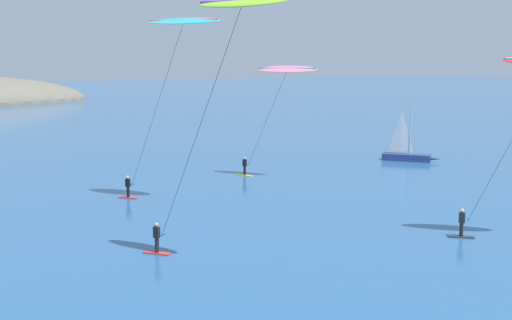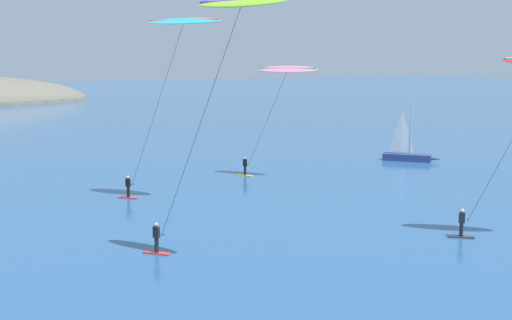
{
  "view_description": "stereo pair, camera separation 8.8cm",
  "coord_description": "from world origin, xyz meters",
  "px_view_note": "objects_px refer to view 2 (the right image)",
  "views": [
    {
      "loc": [
        -19.73,
        -10.27,
        10.26
      ],
      "look_at": [
        2.16,
        24.28,
        3.85
      ],
      "focal_mm": 45.0,
      "sensor_mm": 36.0,
      "label": 1
    },
    {
      "loc": [
        -19.66,
        -10.31,
        10.26
      ],
      "look_at": [
        2.16,
        24.28,
        3.85
      ],
      "focal_mm": 45.0,
      "sensor_mm": 36.0,
      "label": 2
    }
  ],
  "objects_px": {
    "kitesurfer_pink": "(284,78)",
    "sailboat_near": "(410,155)",
    "kitesurfer_lime": "(232,30)",
    "kitesurfer_cyan": "(180,33)"
  },
  "relations": [
    {
      "from": "kitesurfer_pink",
      "to": "kitesurfer_lime",
      "type": "bearing_deg",
      "value": -130.48
    },
    {
      "from": "kitesurfer_cyan",
      "to": "kitesurfer_pink",
      "type": "bearing_deg",
      "value": 19.13
    },
    {
      "from": "kitesurfer_lime",
      "to": "sailboat_near",
      "type": "bearing_deg",
      "value": 31.39
    },
    {
      "from": "kitesurfer_lime",
      "to": "kitesurfer_cyan",
      "type": "bearing_deg",
      "value": 73.6
    },
    {
      "from": "sailboat_near",
      "to": "kitesurfer_lime",
      "type": "height_order",
      "value": "kitesurfer_lime"
    },
    {
      "from": "sailboat_near",
      "to": "kitesurfer_cyan",
      "type": "height_order",
      "value": "kitesurfer_cyan"
    },
    {
      "from": "sailboat_near",
      "to": "kitesurfer_cyan",
      "type": "bearing_deg",
      "value": -169.57
    },
    {
      "from": "kitesurfer_pink",
      "to": "sailboat_near",
      "type": "bearing_deg",
      "value": 3.98
    },
    {
      "from": "sailboat_near",
      "to": "kitesurfer_lime",
      "type": "xyz_separation_m",
      "value": [
        -32.55,
        -19.86,
        10.98
      ]
    },
    {
      "from": "sailboat_near",
      "to": "kitesurfer_lime",
      "type": "bearing_deg",
      "value": -148.61
    }
  ]
}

